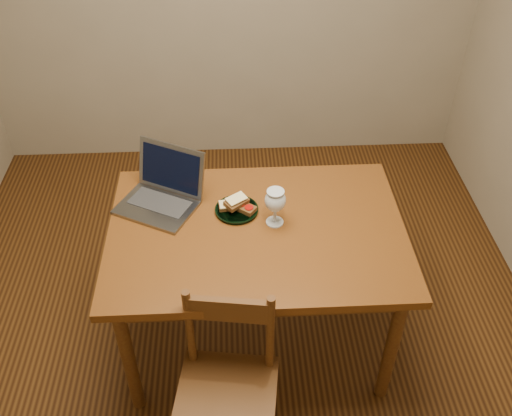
{
  "coord_description": "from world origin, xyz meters",
  "views": [
    {
      "loc": [
        0.0,
        -1.92,
        2.43
      ],
      "look_at": [
        0.1,
        -0.02,
        0.8
      ],
      "focal_mm": 40.0,
      "sensor_mm": 36.0,
      "label": 1
    }
  ],
  "objects_px": {
    "milk_glass": "(275,207)",
    "table": "(257,243)",
    "chair": "(227,383)",
    "plate": "(237,210)",
    "laptop": "(163,189)"
  },
  "relations": [
    {
      "from": "plate",
      "to": "laptop",
      "type": "height_order",
      "value": "laptop"
    },
    {
      "from": "laptop",
      "to": "table",
      "type": "bearing_deg",
      "value": -0.42
    },
    {
      "from": "chair",
      "to": "laptop",
      "type": "bearing_deg",
      "value": 116.88
    },
    {
      "from": "table",
      "to": "plate",
      "type": "xyz_separation_m",
      "value": [
        -0.09,
        0.12,
        0.09
      ]
    },
    {
      "from": "chair",
      "to": "milk_glass",
      "type": "relative_size",
      "value": 2.45
    },
    {
      "from": "milk_glass",
      "to": "table",
      "type": "bearing_deg",
      "value": -154.93
    },
    {
      "from": "plate",
      "to": "laptop",
      "type": "xyz_separation_m",
      "value": [
        -0.33,
        0.1,
        0.06
      ]
    },
    {
      "from": "table",
      "to": "plate",
      "type": "relative_size",
      "value": 6.6
    },
    {
      "from": "table",
      "to": "chair",
      "type": "bearing_deg",
      "value": -104.4
    },
    {
      "from": "laptop",
      "to": "plate",
      "type": "bearing_deg",
      "value": 10.77
    },
    {
      "from": "milk_glass",
      "to": "laptop",
      "type": "xyz_separation_m",
      "value": [
        -0.5,
        0.18,
        -0.03
      ]
    },
    {
      "from": "chair",
      "to": "milk_glass",
      "type": "height_order",
      "value": "milk_glass"
    },
    {
      "from": "table",
      "to": "plate",
      "type": "height_order",
      "value": "plate"
    },
    {
      "from": "chair",
      "to": "plate",
      "type": "height_order",
      "value": "chair"
    },
    {
      "from": "table",
      "to": "milk_glass",
      "type": "bearing_deg",
      "value": 25.07
    }
  ]
}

